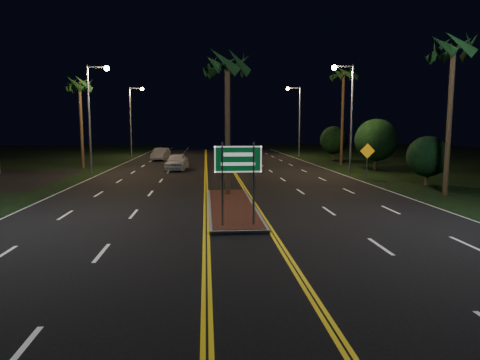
{
  "coord_description": "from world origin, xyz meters",
  "views": [
    {
      "loc": [
        -1.21,
        -13.29,
        3.93
      ],
      "look_at": [
        0.08,
        2.84,
        1.9
      ],
      "focal_mm": 32.0,
      "sensor_mm": 36.0,
      "label": 1
    }
  ],
  "objects": [
    {
      "name": "streetlight_right_far",
      "position": [
        10.61,
        42.0,
        5.66
      ],
      "size": [
        1.91,
        0.44,
        9.0
      ],
      "color": "gray",
      "rests_on": "ground"
    },
    {
      "name": "palm_left_far",
      "position": [
        -12.8,
        28.0,
        7.75
      ],
      "size": [
        2.4,
        2.4,
        8.8
      ],
      "color": "#382819",
      "rests_on": "ground"
    },
    {
      "name": "palm_right_near",
      "position": [
        12.5,
        10.0,
        8.21
      ],
      "size": [
        2.4,
        2.4,
        9.3
      ],
      "color": "#382819",
      "rests_on": "ground"
    },
    {
      "name": "car_near",
      "position": [
        -3.84,
        25.58,
        0.89
      ],
      "size": [
        2.73,
        5.51,
        1.78
      ],
      "primitive_type": "imported",
      "rotation": [
        0.0,
        0.0,
        -0.08
      ],
      "color": "silver",
      "rests_on": "ground"
    },
    {
      "name": "highway_sign",
      "position": [
        0.0,
        2.8,
        2.4
      ],
      "size": [
        1.8,
        0.08,
        3.2
      ],
      "color": "gray",
      "rests_on": "ground"
    },
    {
      "name": "palm_right_far",
      "position": [
        12.8,
        30.0,
        9.14
      ],
      "size": [
        2.4,
        2.4,
        10.3
      ],
      "color": "#382819",
      "rests_on": "ground"
    },
    {
      "name": "warning_sign",
      "position": [
        10.8,
        17.69,
        1.76
      ],
      "size": [
        1.12,
        0.07,
        2.68
      ],
      "rotation": [
        0.0,
        0.0,
        0.01
      ],
      "color": "gray",
      "rests_on": "ground"
    },
    {
      "name": "ground",
      "position": [
        0.0,
        0.0,
        0.0
      ],
      "size": [
        120.0,
        120.0,
        0.0
      ],
      "primitive_type": "plane",
      "color": "black",
      "rests_on": "ground"
    },
    {
      "name": "car_far",
      "position": [
        -6.49,
        37.42,
        0.83
      ],
      "size": [
        2.74,
        5.21,
        1.66
      ],
      "primitive_type": "imported",
      "rotation": [
        0.0,
        0.0,
        -0.12
      ],
      "color": "#B4B8BE",
      "rests_on": "ground"
    },
    {
      "name": "shrub_near",
      "position": [
        13.5,
        14.0,
        1.95
      ],
      "size": [
        2.7,
        2.7,
        3.3
      ],
      "color": "#382819",
      "rests_on": "ground"
    },
    {
      "name": "median_island",
      "position": [
        0.0,
        7.0,
        0.08
      ],
      "size": [
        2.25,
        10.25,
        0.17
      ],
      "color": "gray",
      "rests_on": "ground"
    },
    {
      "name": "shrub_far",
      "position": [
        13.8,
        36.0,
        2.34
      ],
      "size": [
        3.24,
        3.24,
        3.96
      ],
      "color": "#382819",
      "rests_on": "ground"
    },
    {
      "name": "streetlight_left_mid",
      "position": [
        -10.61,
        24.0,
        5.66
      ],
      "size": [
        1.91,
        0.44,
        9.0
      ],
      "color": "gray",
      "rests_on": "ground"
    },
    {
      "name": "palm_median",
      "position": [
        0.0,
        10.5,
        7.28
      ],
      "size": [
        2.4,
        2.4,
        8.3
      ],
      "color": "#382819",
      "rests_on": "ground"
    },
    {
      "name": "streetlight_left_far",
      "position": [
        -10.61,
        44.0,
        5.66
      ],
      "size": [
        1.91,
        0.44,
        9.0
      ],
      "color": "gray",
      "rests_on": "ground"
    },
    {
      "name": "shrub_mid",
      "position": [
        14.0,
        24.0,
        2.73
      ],
      "size": [
        3.78,
        3.78,
        4.62
      ],
      "color": "#382819",
      "rests_on": "ground"
    },
    {
      "name": "streetlight_right_mid",
      "position": [
        10.61,
        22.0,
        5.66
      ],
      "size": [
        1.91,
        0.44,
        9.0
      ],
      "color": "gray",
      "rests_on": "ground"
    }
  ]
}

